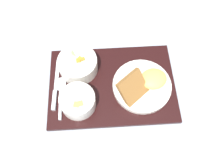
# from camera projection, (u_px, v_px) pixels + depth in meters

# --- Properties ---
(ground_plane) EXTENTS (4.00, 4.00, 0.00)m
(ground_plane) POSITION_uv_depth(u_px,v_px,m) (112.00, 86.00, 0.83)
(ground_plane) COLOR #99A3AD
(serving_tray) EXTENTS (0.45, 0.32, 0.01)m
(serving_tray) POSITION_uv_depth(u_px,v_px,m) (112.00, 85.00, 0.83)
(serving_tray) COLOR black
(serving_tray) RESTS_ON ground_plane
(bowl_salad) EXTENTS (0.14, 0.14, 0.06)m
(bowl_salad) POSITION_uv_depth(u_px,v_px,m) (78.00, 64.00, 0.82)
(bowl_salad) COLOR silver
(bowl_salad) RESTS_ON serving_tray
(bowl_soup) EXTENTS (0.12, 0.12, 0.06)m
(bowl_soup) POSITION_uv_depth(u_px,v_px,m) (78.00, 101.00, 0.76)
(bowl_soup) COLOR silver
(bowl_soup) RESTS_ON serving_tray
(plate_main) EXTENTS (0.20, 0.20, 0.09)m
(plate_main) POSITION_uv_depth(u_px,v_px,m) (143.00, 85.00, 0.80)
(plate_main) COLOR silver
(plate_main) RESTS_ON serving_tray
(knife) EXTENTS (0.01, 0.19, 0.01)m
(knife) POSITION_uv_depth(u_px,v_px,m) (55.00, 92.00, 0.80)
(knife) COLOR silver
(knife) RESTS_ON serving_tray
(spoon) EXTENTS (0.04, 0.15, 0.01)m
(spoon) POSITION_uv_depth(u_px,v_px,m) (61.00, 90.00, 0.80)
(spoon) COLOR silver
(spoon) RESTS_ON serving_tray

